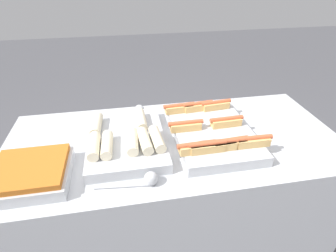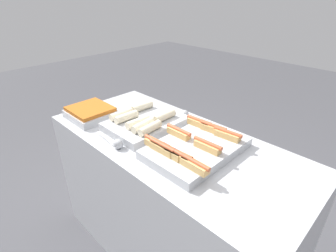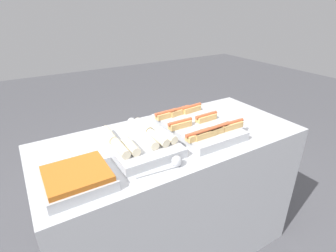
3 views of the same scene
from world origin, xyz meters
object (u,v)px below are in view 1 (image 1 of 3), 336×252
Objects in this scene: serving_spoon_far at (137,110)px; serving_spoon_near at (148,179)px; tray_side_front at (31,174)px; tray_wraps at (126,139)px; tray_hotdogs at (211,130)px.

serving_spoon_near is at bearing -90.26° from serving_spoon_far.
tray_side_front is at bearing -134.99° from serving_spoon_far.
tray_wraps is 0.27m from serving_spoon_near.
tray_wraps is at bearing -179.96° from tray_hotdogs.
tray_wraps is 1.89× the size of serving_spoon_far.
serving_spoon_far is at bearing 89.74° from serving_spoon_near.
tray_side_front is 0.45m from serving_spoon_near.
tray_hotdogs is 0.44m from serving_spoon_far.
tray_side_front is (-0.78, -0.16, -0.00)m from tray_hotdogs.
serving_spoon_far is (0.07, 0.28, -0.01)m from tray_wraps.
serving_spoon_near is 0.55m from serving_spoon_far.
tray_hotdogs is at bearing 0.04° from tray_wraps.
serving_spoon_near is (-0.34, -0.26, -0.01)m from tray_hotdogs.
tray_side_front is at bearing -168.08° from tray_hotdogs.
tray_hotdogs is at bearing 38.25° from serving_spoon_near.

